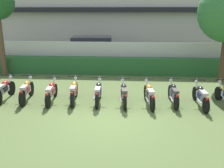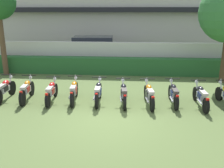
{
  "view_description": "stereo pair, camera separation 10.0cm",
  "coord_description": "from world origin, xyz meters",
  "px_view_note": "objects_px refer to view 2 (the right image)",
  "views": [
    {
      "loc": [
        0.65,
        -7.71,
        3.57
      ],
      "look_at": [
        0.0,
        1.87,
        0.72
      ],
      "focal_mm": 39.38,
      "sensor_mm": 36.0,
      "label": 1
    },
    {
      "loc": [
        0.75,
        -7.71,
        3.57
      ],
      "look_at": [
        0.0,
        1.87,
        0.72
      ],
      "focal_mm": 39.38,
      "sensor_mm": 36.0,
      "label": 2
    }
  ],
  "objects_px": {
    "motorcycle_in_row_6": "(149,94)",
    "parked_car": "(95,50)",
    "motorcycle_in_row_5": "(124,93)",
    "motorcycle_in_row_1": "(27,90)",
    "motorcycle_in_row_3": "(74,91)",
    "motorcycle_in_row_2": "(51,91)",
    "motorcycle_in_row_8": "(201,96)",
    "motorcycle_in_row_7": "(173,94)",
    "motorcycle_in_row_4": "(98,92)",
    "motorcycle_in_row_0": "(5,89)"
  },
  "relations": [
    {
      "from": "motorcycle_in_row_6",
      "to": "parked_car",
      "type": "bearing_deg",
      "value": 16.04
    },
    {
      "from": "motorcycle_in_row_5",
      "to": "motorcycle_in_row_1",
      "type": "bearing_deg",
      "value": 82.55
    },
    {
      "from": "motorcycle_in_row_3",
      "to": "motorcycle_in_row_5",
      "type": "bearing_deg",
      "value": -100.31
    },
    {
      "from": "motorcycle_in_row_1",
      "to": "motorcycle_in_row_2",
      "type": "height_order",
      "value": "motorcycle_in_row_1"
    },
    {
      "from": "motorcycle_in_row_5",
      "to": "motorcycle_in_row_3",
      "type": "bearing_deg",
      "value": 79.82
    },
    {
      "from": "motorcycle_in_row_3",
      "to": "motorcycle_in_row_5",
      "type": "distance_m",
      "value": 2.03
    },
    {
      "from": "motorcycle_in_row_6",
      "to": "motorcycle_in_row_8",
      "type": "relative_size",
      "value": 1.0
    },
    {
      "from": "motorcycle_in_row_6",
      "to": "motorcycle_in_row_8",
      "type": "xyz_separation_m",
      "value": [
        1.98,
        -0.0,
        -0.01
      ]
    },
    {
      "from": "motorcycle_in_row_1",
      "to": "motorcycle_in_row_7",
      "type": "height_order",
      "value": "motorcycle_in_row_1"
    },
    {
      "from": "parked_car",
      "to": "motorcycle_in_row_7",
      "type": "bearing_deg",
      "value": -64.95
    },
    {
      "from": "motorcycle_in_row_4",
      "to": "parked_car",
      "type": "bearing_deg",
      "value": 7.56
    },
    {
      "from": "motorcycle_in_row_3",
      "to": "motorcycle_in_row_5",
      "type": "relative_size",
      "value": 1.04
    },
    {
      "from": "motorcycle_in_row_0",
      "to": "motorcycle_in_row_1",
      "type": "xyz_separation_m",
      "value": [
        0.94,
        -0.01,
        0.0
      ]
    },
    {
      "from": "motorcycle_in_row_2",
      "to": "motorcycle_in_row_6",
      "type": "height_order",
      "value": "motorcycle_in_row_6"
    },
    {
      "from": "motorcycle_in_row_0",
      "to": "motorcycle_in_row_6",
      "type": "xyz_separation_m",
      "value": [
        5.94,
        -0.15,
        -0.01
      ]
    },
    {
      "from": "motorcycle_in_row_4",
      "to": "motorcycle_in_row_6",
      "type": "bearing_deg",
      "value": -93.74
    },
    {
      "from": "parked_car",
      "to": "motorcycle_in_row_3",
      "type": "distance_m",
      "value": 7.64
    },
    {
      "from": "motorcycle_in_row_5",
      "to": "motorcycle_in_row_6",
      "type": "distance_m",
      "value": 1.0
    },
    {
      "from": "parked_car",
      "to": "motorcycle_in_row_8",
      "type": "relative_size",
      "value": 2.41
    },
    {
      "from": "motorcycle_in_row_1",
      "to": "motorcycle_in_row_3",
      "type": "distance_m",
      "value": 1.97
    },
    {
      "from": "motorcycle_in_row_1",
      "to": "motorcycle_in_row_8",
      "type": "height_order",
      "value": "motorcycle_in_row_1"
    },
    {
      "from": "motorcycle_in_row_0",
      "to": "motorcycle_in_row_5",
      "type": "height_order",
      "value": "motorcycle_in_row_0"
    },
    {
      "from": "motorcycle_in_row_2",
      "to": "motorcycle_in_row_5",
      "type": "bearing_deg",
      "value": -95.42
    },
    {
      "from": "motorcycle_in_row_6",
      "to": "motorcycle_in_row_7",
      "type": "height_order",
      "value": "motorcycle_in_row_6"
    },
    {
      "from": "motorcycle_in_row_2",
      "to": "motorcycle_in_row_1",
      "type": "bearing_deg",
      "value": 82.47
    },
    {
      "from": "motorcycle_in_row_3",
      "to": "motorcycle_in_row_8",
      "type": "height_order",
      "value": "motorcycle_in_row_3"
    },
    {
      "from": "motorcycle_in_row_0",
      "to": "motorcycle_in_row_7",
      "type": "bearing_deg",
      "value": -91.83
    },
    {
      "from": "parked_car",
      "to": "motorcycle_in_row_7",
      "type": "distance_m",
      "value": 8.73
    },
    {
      "from": "motorcycle_in_row_6",
      "to": "motorcycle_in_row_7",
      "type": "relative_size",
      "value": 1.06
    },
    {
      "from": "motorcycle_in_row_3",
      "to": "motorcycle_in_row_4",
      "type": "height_order",
      "value": "motorcycle_in_row_4"
    },
    {
      "from": "motorcycle_in_row_2",
      "to": "motorcycle_in_row_7",
      "type": "xyz_separation_m",
      "value": [
        4.9,
        0.08,
        0.01
      ]
    },
    {
      "from": "motorcycle_in_row_4",
      "to": "motorcycle_in_row_0",
      "type": "bearing_deg",
      "value": 87.62
    },
    {
      "from": "motorcycle_in_row_4",
      "to": "motorcycle_in_row_7",
      "type": "relative_size",
      "value": 1.02
    },
    {
      "from": "parked_car",
      "to": "motorcycle_in_row_3",
      "type": "bearing_deg",
      "value": -92.17
    },
    {
      "from": "motorcycle_in_row_5",
      "to": "motorcycle_in_row_7",
      "type": "relative_size",
      "value": 1.02
    },
    {
      "from": "parked_car",
      "to": "motorcycle_in_row_0",
      "type": "bearing_deg",
      "value": -113.23
    },
    {
      "from": "motorcycle_in_row_4",
      "to": "motorcycle_in_row_7",
      "type": "distance_m",
      "value": 2.98
    },
    {
      "from": "motorcycle_in_row_2",
      "to": "motorcycle_in_row_4",
      "type": "bearing_deg",
      "value": -93.94
    },
    {
      "from": "motorcycle_in_row_4",
      "to": "motorcycle_in_row_8",
      "type": "distance_m",
      "value": 3.99
    },
    {
      "from": "motorcycle_in_row_3",
      "to": "parked_car",
      "type": "bearing_deg",
      "value": -4.12
    },
    {
      "from": "motorcycle_in_row_6",
      "to": "motorcycle_in_row_4",
      "type": "bearing_deg",
      "value": 81.19
    },
    {
      "from": "motorcycle_in_row_3",
      "to": "motorcycle_in_row_8",
      "type": "distance_m",
      "value": 5.01
    },
    {
      "from": "motorcycle_in_row_1",
      "to": "motorcycle_in_row_4",
      "type": "distance_m",
      "value": 2.98
    },
    {
      "from": "motorcycle_in_row_2",
      "to": "motorcycle_in_row_3",
      "type": "xyz_separation_m",
      "value": [
        0.91,
        0.1,
        0.02
      ]
    },
    {
      "from": "motorcycle_in_row_0",
      "to": "motorcycle_in_row_1",
      "type": "distance_m",
      "value": 0.94
    },
    {
      "from": "motorcycle_in_row_0",
      "to": "motorcycle_in_row_6",
      "type": "relative_size",
      "value": 0.99
    },
    {
      "from": "parked_car",
      "to": "motorcycle_in_row_6",
      "type": "bearing_deg",
      "value": -71.21
    },
    {
      "from": "motorcycle_in_row_0",
      "to": "motorcycle_in_row_4",
      "type": "xyz_separation_m",
      "value": [
        3.92,
        -0.07,
        0.0
      ]
    },
    {
      "from": "parked_car",
      "to": "motorcycle_in_row_3",
      "type": "relative_size",
      "value": 2.4
    },
    {
      "from": "motorcycle_in_row_0",
      "to": "motorcycle_in_row_7",
      "type": "distance_m",
      "value": 6.91
    }
  ]
}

